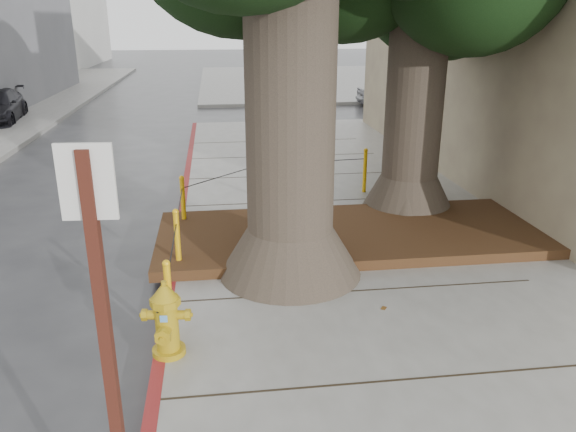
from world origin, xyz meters
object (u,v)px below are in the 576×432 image
(car_red, at_px, (450,95))
(car_silver, at_px, (393,93))
(fire_hydrant, at_px, (166,319))
(signpost, at_px, (109,361))

(car_red, bearing_deg, car_silver, 47.84)
(car_silver, bearing_deg, fire_hydrant, 156.03)
(signpost, bearing_deg, fire_hydrant, 92.74)
(car_silver, height_order, car_red, car_red)
(fire_hydrant, xyz_separation_m, signpost, (-0.05, -2.60, 1.21))
(signpost, relative_size, car_red, 0.71)
(fire_hydrant, height_order, car_silver, car_silver)
(signpost, xyz_separation_m, car_red, (10.35, 19.56, -1.12))
(fire_hydrant, distance_m, signpost, 2.87)
(signpost, relative_size, car_silver, 0.92)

